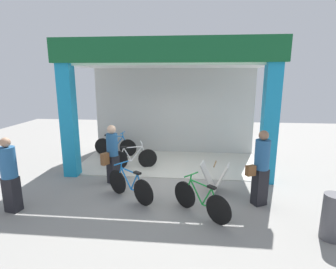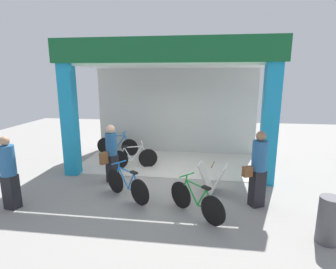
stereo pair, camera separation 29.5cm
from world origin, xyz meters
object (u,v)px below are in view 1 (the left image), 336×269
object	(u,v)px
bicycle_parked_1	(201,200)
trash_bin	(333,217)
pedestrian_2	(261,167)
sandwich_board_sign	(214,177)
bicycle_inside_1	(115,146)
bicycle_inside_0	(133,158)
bicycle_parked_0	(130,186)
pedestrian_1	(10,174)
pedestrian_0	(112,154)

from	to	relation	value
bicycle_parked_1	trash_bin	bearing A→B (deg)	-14.61
pedestrian_2	trash_bin	bearing A→B (deg)	-50.89
sandwich_board_sign	bicycle_inside_1	bearing A→B (deg)	140.71
pedestrian_2	trash_bin	xyz separation A→B (m)	(1.00, -1.24, -0.47)
bicycle_inside_0	bicycle_inside_1	world-z (taller)	bicycle_inside_1
bicycle_parked_0	bicycle_parked_1	distance (m)	1.78
bicycle_inside_0	pedestrian_2	xyz separation A→B (m)	(3.43, -2.10, 0.56)
bicycle_parked_1	pedestrian_2	xyz separation A→B (m)	(1.34, 0.62, 0.56)
trash_bin	bicycle_parked_1	bearing A→B (deg)	165.39
bicycle_inside_0	sandwich_board_sign	bearing A→B (deg)	-30.93
bicycle_parked_0	trash_bin	size ratio (longest dim) A/B	1.50
pedestrian_1	bicycle_inside_1	bearing A→B (deg)	76.56
bicycle_parked_0	pedestrian_0	xyz separation A→B (m)	(-0.71, 0.95, 0.49)
bicycle_parked_1	pedestrian_1	world-z (taller)	pedestrian_1
bicycle_inside_1	bicycle_parked_1	size ratio (longest dim) A/B	1.38
pedestrian_0	pedestrian_2	xyz separation A→B (m)	(3.72, -0.92, 0.07)
pedestrian_1	pedestrian_2	size ratio (longest dim) A/B	0.95
sandwich_board_sign	pedestrian_0	distance (m)	2.81
bicycle_parked_1	bicycle_parked_0	bearing A→B (deg)	160.37
sandwich_board_sign	pedestrian_0	bearing A→B (deg)	173.90
sandwich_board_sign	pedestrian_1	size ratio (longest dim) A/B	0.47
bicycle_inside_0	trash_bin	world-z (taller)	trash_bin
bicycle_inside_0	bicycle_parked_1	world-z (taller)	bicycle_inside_0
pedestrian_2	pedestrian_0	bearing A→B (deg)	166.11
bicycle_inside_1	trash_bin	xyz separation A→B (m)	(5.41, -4.68, 0.07)
bicycle_parked_1	trash_bin	world-z (taller)	trash_bin
trash_bin	bicycle_parked_0	bearing A→B (deg)	163.26
bicycle_parked_1	pedestrian_1	bearing A→B (deg)	-177.04
bicycle_parked_1	sandwich_board_sign	xyz separation A→B (m)	(0.38, 1.25, 0.04)
bicycle_inside_0	bicycle_parked_0	world-z (taller)	bicycle_parked_0
bicycle_inside_1	bicycle_parked_0	size ratio (longest dim) A/B	1.26
pedestrian_0	pedestrian_1	world-z (taller)	pedestrian_1
sandwich_board_sign	pedestrian_2	world-z (taller)	pedestrian_2
bicycle_inside_1	bicycle_parked_1	bearing A→B (deg)	-52.97
pedestrian_1	sandwich_board_sign	bearing A→B (deg)	18.12
bicycle_parked_0	pedestrian_2	world-z (taller)	pedestrian_2
bicycle_inside_0	pedestrian_0	distance (m)	1.31
bicycle_inside_1	bicycle_parked_1	xyz separation A→B (m)	(3.07, -4.07, -0.02)
pedestrian_0	pedestrian_1	size ratio (longest dim) A/B	0.98
bicycle_inside_1	bicycle_parked_0	xyz separation A→B (m)	(1.39, -3.47, -0.01)
pedestrian_0	pedestrian_1	distance (m)	2.45
trash_bin	pedestrian_2	bearing A→B (deg)	129.11
bicycle_parked_1	pedestrian_1	distance (m)	4.13
sandwich_board_sign	trash_bin	bearing A→B (deg)	-43.38
bicycle_inside_0	sandwich_board_sign	size ratio (longest dim) A/B	1.89
sandwich_board_sign	pedestrian_2	size ratio (longest dim) A/B	0.45
pedestrian_0	bicycle_parked_0	bearing A→B (deg)	-53.20
bicycle_inside_0	bicycle_parked_0	bearing A→B (deg)	-78.91
bicycle_inside_1	pedestrian_1	world-z (taller)	pedestrian_1
pedestrian_0	trash_bin	size ratio (longest dim) A/B	1.90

